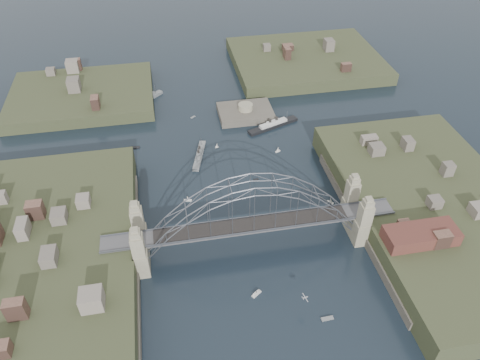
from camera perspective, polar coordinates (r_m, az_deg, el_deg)
name	(u,v)px	position (r m, az deg, el deg)	size (l,w,h in m)	color
ground	(251,244)	(135.93, 1.41, -8.05)	(500.00, 500.00, 0.00)	black
bridge	(252,215)	(127.02, 1.50, -4.34)	(84.00, 13.80, 24.60)	#4F4F52
shore_west	(47,268)	(138.15, -22.96, -10.13)	(50.50, 90.00, 12.00)	#343A20
shore_east	(432,215)	(153.79, 22.88, -4.01)	(50.50, 90.00, 12.00)	#343A20
headland_nw	(83,100)	(212.29, -19.01, 9.47)	(60.00, 45.00, 9.00)	#343A20
headland_ne	(306,64)	(233.25, 8.20, 14.15)	(70.00, 55.00, 9.50)	#343A20
fort_island	(245,116)	(190.97, 0.68, 7.95)	(22.00, 16.00, 9.40)	#4D473D
wharf_shed	(421,235)	(134.01, 21.65, -6.44)	(20.00, 8.00, 4.00)	#592D26
finger_pier	(420,301)	(131.28, 21.54, -13.93)	(4.00, 22.00, 1.40)	#4F4F52
naval_cruiser_near	(199,155)	(167.70, -5.10, 3.12)	(6.79, 17.33, 5.20)	gray
naval_cruiser_far	(148,99)	(204.96, -11.47, 9.92)	(13.63, 13.02, 5.59)	gray
ocean_liner	(273,125)	(183.76, 4.15, 6.85)	(21.84, 10.67, 5.45)	black
aeroplane	(305,298)	(118.74, 8.07, -14.35)	(1.57, 2.84, 0.41)	#B4B6BC
small_boat_a	(188,199)	(149.68, -6.56, -2.36)	(2.71, 1.35, 2.38)	silver
small_boat_b	(256,180)	(157.23, 2.00, 0.05)	(2.01, 1.00, 0.45)	silver
small_boat_c	(256,294)	(124.67, 2.07, -14.00)	(2.98, 2.50, 1.43)	silver
small_boat_d	(278,150)	(170.06, 4.75, 3.78)	(2.19, 1.55, 2.38)	silver
small_boat_e	(134,148)	(176.41, -13.06, 3.96)	(4.09, 1.73, 0.45)	silver
small_boat_f	(217,146)	(171.64, -2.91, 4.32)	(1.48, 1.18, 2.38)	silver
small_boat_g	(327,319)	(122.47, 10.84, -16.64)	(3.21, 1.16, 0.45)	silver
small_boat_h	(193,117)	(190.49, -5.90, 7.80)	(2.21, 1.88, 0.45)	silver
small_boat_i	(330,201)	(150.85, 11.23, -2.55)	(2.13, 2.11, 2.38)	silver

